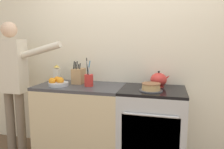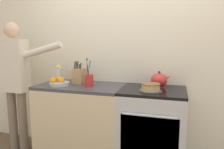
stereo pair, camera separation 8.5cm
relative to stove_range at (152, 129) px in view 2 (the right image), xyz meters
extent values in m
cube|color=silver|center=(-0.26, 0.32, 0.84)|extent=(8.00, 0.04, 2.60)
cube|color=beige|center=(-0.87, 0.00, -0.02)|extent=(1.03, 0.60, 0.89)
cube|color=#3D3D42|center=(-0.87, 0.00, 0.45)|extent=(1.03, 0.60, 0.03)
cube|color=#B7BABF|center=(0.00, 0.00, -0.02)|extent=(0.71, 0.60, 0.90)
cube|color=black|center=(0.00, -0.29, 0.01)|extent=(0.58, 0.01, 0.49)
cylinder|color=#B7BABF|center=(0.00, -0.32, 0.27)|extent=(0.53, 0.02, 0.02)
cube|color=black|center=(0.00, 0.00, 0.45)|extent=(0.71, 0.60, 0.03)
cylinder|color=#4C4C51|center=(-0.02, -0.09, 0.47)|extent=(0.24, 0.24, 0.01)
cylinder|color=tan|center=(-0.02, -0.09, 0.49)|extent=(0.20, 0.20, 0.03)
cylinder|color=tan|center=(-0.02, -0.09, 0.52)|extent=(0.19, 0.19, 0.03)
cylinder|color=brown|center=(-0.02, -0.09, 0.54)|extent=(0.20, 0.20, 0.01)
cylinder|color=red|center=(0.05, 0.15, 0.47)|extent=(0.13, 0.13, 0.01)
ellipsoid|color=red|center=(0.05, 0.15, 0.54)|extent=(0.19, 0.19, 0.16)
cone|color=red|center=(0.14, 0.15, 0.57)|extent=(0.09, 0.04, 0.08)
sphere|color=black|center=(0.05, 0.15, 0.64)|extent=(0.02, 0.02, 0.02)
cube|color=tan|center=(-0.93, 0.10, 0.56)|extent=(0.13, 0.17, 0.19)
cylinder|color=black|center=(-0.96, 0.05, 0.70)|extent=(0.01, 0.04, 0.10)
cylinder|color=black|center=(-0.93, 0.05, 0.70)|extent=(0.01, 0.04, 0.10)
cylinder|color=black|center=(-0.89, 0.06, 0.69)|extent=(0.01, 0.04, 0.07)
cylinder|color=black|center=(-0.96, 0.09, 0.69)|extent=(0.01, 0.04, 0.08)
cylinder|color=black|center=(-0.93, 0.10, 0.68)|extent=(0.01, 0.03, 0.06)
cylinder|color=red|center=(-0.75, -0.03, 0.53)|extent=(0.10, 0.10, 0.14)
cylinder|color=teal|center=(-0.76, -0.01, 0.64)|extent=(0.05, 0.04, 0.25)
cylinder|color=#B7BABF|center=(-0.73, -0.04, 0.64)|extent=(0.05, 0.05, 0.25)
cylinder|color=black|center=(-0.75, -0.05, 0.66)|extent=(0.03, 0.02, 0.29)
cylinder|color=#B7BABF|center=(-1.10, -0.10, 0.48)|extent=(0.24, 0.24, 0.04)
sphere|color=orange|center=(-1.15, -0.05, 0.53)|extent=(0.08, 0.08, 0.08)
sphere|color=orange|center=(-1.07, -0.10, 0.53)|extent=(0.08, 0.08, 0.08)
sphere|color=orange|center=(-1.16, -0.14, 0.53)|extent=(0.08, 0.08, 0.08)
cube|color=white|center=(-1.23, 0.11, 0.55)|extent=(0.07, 0.07, 0.18)
pyramid|color=#E0BC4C|center=(-1.23, 0.11, 0.67)|extent=(0.07, 0.07, 0.03)
cylinder|color=#7A6B5B|center=(-1.84, -0.07, -0.06)|extent=(0.11, 0.11, 0.81)
cylinder|color=#7A6B5B|center=(-1.68, -0.07, -0.06)|extent=(0.11, 0.11, 0.81)
cube|color=beige|center=(-1.76, -0.07, 0.68)|extent=(0.34, 0.20, 0.67)
cylinder|color=beige|center=(-1.97, -0.07, 0.73)|extent=(0.08, 0.08, 0.57)
cylinder|color=beige|center=(-1.35, -0.07, 0.88)|extent=(0.57, 0.08, 0.22)
sphere|color=beige|center=(-1.76, -0.07, 1.13)|extent=(0.19, 0.19, 0.19)
camera|label=1|loc=(0.15, -2.40, 1.00)|focal=35.00mm
camera|label=2|loc=(0.23, -2.38, 1.00)|focal=35.00mm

